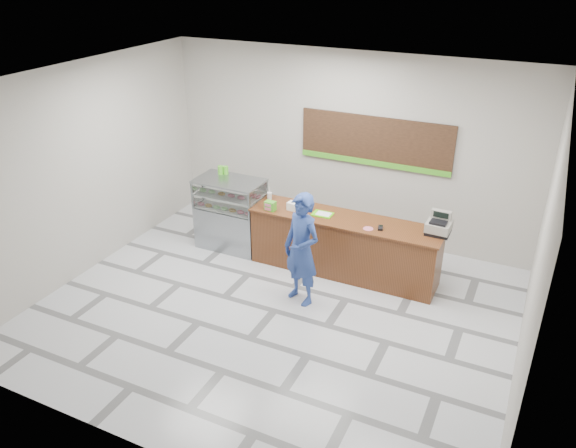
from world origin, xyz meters
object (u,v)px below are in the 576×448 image
at_px(display_case, 231,213).
at_px(cash_register, 439,226).
at_px(serving_tray, 323,214).
at_px(sales_counter, 344,246).
at_px(customer, 302,249).

relative_size(display_case, cash_register, 3.35).
height_order(cash_register, serving_tray, cash_register).
bearing_deg(sales_counter, serving_tray, -176.94).
bearing_deg(cash_register, sales_counter, -172.72).
distance_m(display_case, cash_register, 3.75).
bearing_deg(sales_counter, customer, -105.54).
bearing_deg(serving_tray, cash_register, 3.98).
distance_m(display_case, serving_tray, 1.86).
bearing_deg(sales_counter, display_case, -179.99).
distance_m(sales_counter, cash_register, 1.64).
height_order(display_case, serving_tray, display_case).
distance_m(sales_counter, customer, 1.19).
relative_size(sales_counter, cash_register, 8.22).
height_order(sales_counter, customer, customer).
height_order(cash_register, customer, customer).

